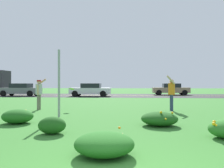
{
  "coord_description": "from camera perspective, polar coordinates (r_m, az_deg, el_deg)",
  "views": [
    {
      "loc": [
        0.06,
        -2.43,
        1.37
      ],
      "look_at": [
        -0.88,
        8.78,
        1.38
      ],
      "focal_mm": 36.11,
      "sensor_mm": 36.0,
      "label": 1
    }
  ],
  "objects": [
    {
      "name": "ground_plane",
      "position": [
        14.8,
        4.57,
        -5.35
      ],
      "size": [
        120.0,
        120.0,
        0.0
      ],
      "primitive_type": "plane",
      "color": "#387A2D"
    },
    {
      "name": "highway_strip",
      "position": [
        27.07,
        4.67,
        -2.93
      ],
      "size": [
        120.0,
        8.96,
        0.01
      ],
      "primitive_type": "cube",
      "color": "#2D2D30",
      "rests_on": "ground"
    },
    {
      "name": "highway_center_stripe",
      "position": [
        27.07,
        4.67,
        -2.91
      ],
      "size": [
        120.0,
        0.16,
        0.0
      ],
      "primitive_type": "cube",
      "color": "yellow",
      "rests_on": "ground"
    },
    {
      "name": "daylily_clump_front_left",
      "position": [
        4.47,
        -1.97,
        -14.92
      ],
      "size": [
        1.16,
        1.12,
        0.48
      ],
      "color": "#23661E",
      "rests_on": "ground"
    },
    {
      "name": "daylily_clump_mid_center",
      "position": [
        6.53,
        -14.93,
        -10.06
      ],
      "size": [
        0.77,
        0.63,
        0.47
      ],
      "color": "#1E5619",
      "rests_on": "ground"
    },
    {
      "name": "daylily_clump_mid_left",
      "position": [
        8.6,
        -22.77,
        -7.55
      ],
      "size": [
        1.08,
        0.97,
        0.49
      ],
      "color": "#23661E",
      "rests_on": "ground"
    },
    {
      "name": "daylily_clump_near_camera",
      "position": [
        7.67,
        11.91,
        -8.6
      ],
      "size": [
        1.21,
        1.11,
        0.52
      ],
      "color": "#1E5619",
      "rests_on": "ground"
    },
    {
      "name": "sign_post_near_path",
      "position": [
        9.67,
        -13.27,
        0.2
      ],
      "size": [
        0.07,
        0.1,
        2.82
      ],
      "color": "#93969B",
      "rests_on": "ground"
    },
    {
      "name": "person_thrower_red_cap_gray_shirt",
      "position": [
        12.63,
        -18.01,
        -1.84
      ],
      "size": [
        0.51,
        0.49,
        1.68
      ],
      "color": "#B2B2B7",
      "rests_on": "ground"
    },
    {
      "name": "person_catcher_orange_shirt",
      "position": [
        11.92,
        14.82,
        -1.91
      ],
      "size": [
        0.46,
        0.49,
        1.83
      ],
      "color": "orange",
      "rests_on": "ground"
    },
    {
      "name": "frisbee_lime",
      "position": [
        12.16,
        -10.17,
        -1.24
      ],
      "size": [
        0.28,
        0.26,
        0.16
      ],
      "color": "#8CD133"
    },
    {
      "name": "car_tan_center_left",
      "position": [
        29.5,
        14.65,
        -1.26
      ],
      "size": [
        4.5,
        2.0,
        1.45
      ],
      "color": "#937F60",
      "rests_on": "ground"
    },
    {
      "name": "car_white_center_right",
      "position": [
        25.44,
        -5.47,
        -1.45
      ],
      "size": [
        4.5,
        2.0,
        1.45
      ],
      "color": "silver",
      "rests_on": "ground"
    },
    {
      "name": "car_gray_rightmost",
      "position": [
        28.07,
        -22.14,
        -1.32
      ],
      "size": [
        4.5,
        2.0,
        1.45
      ],
      "color": "slate",
      "rests_on": "ground"
    }
  ]
}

